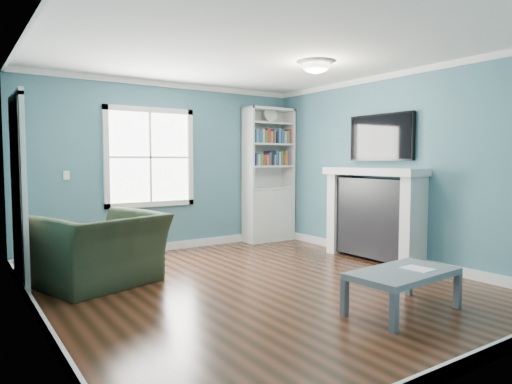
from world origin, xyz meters
TOP-DOWN VIEW (x-y plane):
  - floor at (0.00, 0.00)m, footprint 5.00×5.00m
  - room_walls at (0.00, 0.00)m, footprint 5.00×5.00m
  - trim at (0.00, 0.00)m, footprint 4.50×5.00m
  - window at (-0.30, 2.49)m, footprint 1.40×0.06m
  - bookshelf at (1.77, 2.30)m, footprint 0.90×0.35m
  - fireplace at (2.08, 0.20)m, footprint 0.44×1.58m
  - tv at (2.20, 0.20)m, footprint 0.06×1.10m
  - door at (-2.22, 1.40)m, footprint 0.12×0.98m
  - ceiling_fixture at (0.90, 0.10)m, footprint 0.38×0.38m
  - light_switch at (-1.50, 2.48)m, footprint 0.08×0.01m
  - recliner at (-1.45, 1.04)m, footprint 1.43×1.15m
  - coffee_table at (0.61, -1.46)m, footprint 1.11×0.66m
  - paper_sheet at (0.78, -1.49)m, footprint 0.23×0.28m

SIDE VIEW (x-z plane):
  - floor at x=0.00m, z-range 0.00..0.00m
  - coffee_table at x=0.61m, z-range 0.14..0.53m
  - paper_sheet at x=0.78m, z-range 0.39..0.39m
  - recliner at x=-1.45m, z-range 0.00..1.08m
  - fireplace at x=2.08m, z-range -0.01..1.29m
  - bookshelf at x=1.77m, z-range -0.23..2.08m
  - door at x=-2.22m, z-range -0.01..2.16m
  - light_switch at x=-1.50m, z-range 1.14..1.26m
  - trim at x=0.00m, z-range -0.06..2.54m
  - window at x=-0.30m, z-range 0.70..2.20m
  - room_walls at x=0.00m, z-range -0.92..4.08m
  - tv at x=2.20m, z-range 1.40..2.05m
  - ceiling_fixture at x=0.90m, z-range 2.47..2.63m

